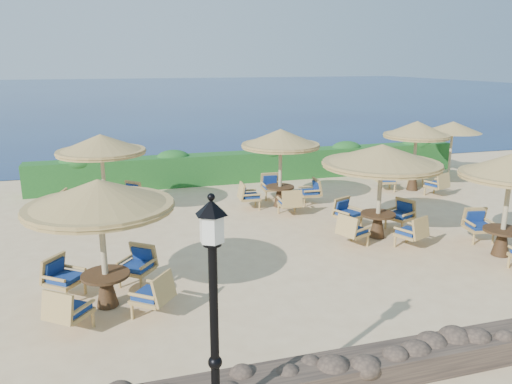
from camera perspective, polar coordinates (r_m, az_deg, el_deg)
name	(u,v)px	position (r m, az deg, el deg)	size (l,w,h in m)	color
ground	(332,237)	(14.37, 8.63, -5.05)	(120.00, 120.00, 0.00)	beige
sea	(144,92)	(82.54, -12.72, 11.12)	(160.00, 160.00, 0.00)	#0B1B46
hedge	(258,166)	(20.70, 0.25, 3.00)	(18.00, 0.90, 1.20)	#184D1D
stone_wall	(489,345)	(9.58, 25.13, -15.60)	(15.00, 0.65, 0.44)	brown
lamp_post	(214,337)	(6.41, -4.77, -16.19)	(0.44, 0.44, 3.31)	black
extra_parasol	(453,127)	(22.28, 21.59, 6.91)	(2.30, 2.30, 2.41)	tan
cafe_set_0	(101,219)	(10.17, -17.32, -3.01)	(2.90, 2.90, 2.65)	tan
cafe_set_1	(381,171)	(14.05, 14.10, 2.39)	(3.27, 3.27, 2.65)	tan
cafe_set_2	(509,182)	(13.81, 26.98, 1.04)	(2.47, 2.88, 2.65)	tan
cafe_set_3	(102,158)	(16.22, -17.20, 3.70)	(2.82, 2.82, 2.65)	tan
cafe_set_4	(280,155)	(16.70, 2.81, 4.22)	(2.83, 2.83, 2.65)	tan
cafe_set_5	(416,143)	(19.79, 17.79, 5.34)	(2.67, 2.71, 2.65)	tan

